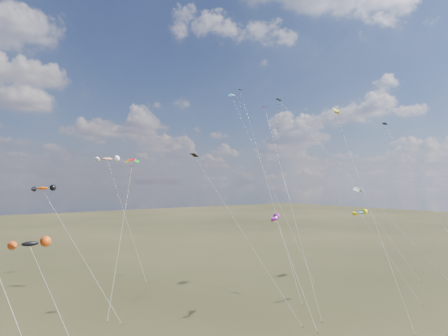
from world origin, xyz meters
TOP-DOWN VIEW (x-y plane):
  - ground at (0.00, 0.00)m, footprint 400.00×400.00m
  - diamond_black_high at (18.39, 22.60)m, footprint 17.57×23.65m
  - diamond_navy_tall at (14.89, 31.34)m, footprint 9.84×25.34m
  - diamond_black_mid at (-4.91, 12.53)m, footprint 7.31×13.50m
  - diamond_navy_right at (22.58, 4.99)m, footprint 2.51×14.30m
  - diamond_orange_center at (8.03, 14.32)m, footprint 7.88×18.45m
  - parafoil_yellow at (21.32, 13.91)m, footprint 14.71×21.62m
  - parafoil_blue_white at (18.10, 38.80)m, footprint 3.14×25.21m
  - parafoil_striped at (28.17, 14.68)m, footprint 5.02×10.88m
  - parafoil_tricolor at (-7.95, 32.92)m, footprint 10.94×16.03m
  - novelty_black_orange at (-27.69, 10.31)m, footprint 5.20×6.60m
  - novelty_orange_black at (-23.35, 25.44)m, footprint 8.52×10.44m
  - novelty_white_purple at (1.22, 8.33)m, footprint 2.45×8.90m
  - novelty_redwhite_stripe at (-7.83, 44.39)m, footprint 4.61×12.73m
  - novelty_blue_yellow at (15.20, 5.20)m, footprint 5.40×7.27m

SIDE VIEW (x-z plane):
  - ground at x=0.00m, z-range 0.00..0.00m
  - novelty_black_orange at x=-27.69m, z-range 5.38..17.27m
  - novelty_white_purple at x=1.22m, z-range 5.88..18.65m
  - novelty_blue_yellow at x=15.20m, z-range 5.97..18.91m
  - diamond_black_mid at x=-4.91m, z-range 4.96..25.72m
  - parafoil_striped at x=28.17m, z-range 7.53..23.95m
  - novelty_orange_black at x=-23.35m, z-range 7.77..24.33m
  - diamond_orange_center at x=8.03m, z-range 4.55..34.35m
  - parafoil_tricolor at x=-7.95m, z-range 9.91..31.11m
  - novelty_redwhite_stripe at x=-7.83m, z-range 10.29..32.24m
  - diamond_navy_right at x=22.58m, z-range 8.84..35.13m
  - diamond_black_high at x=18.39m, z-range 11.26..43.80m
  - parafoil_yellow at x=21.32m, z-range 14.25..44.33m
  - diamond_navy_tall at x=14.89m, z-range 12.77..48.69m
  - parafoil_blue_white at x=18.10m, z-range 17.42..54.02m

